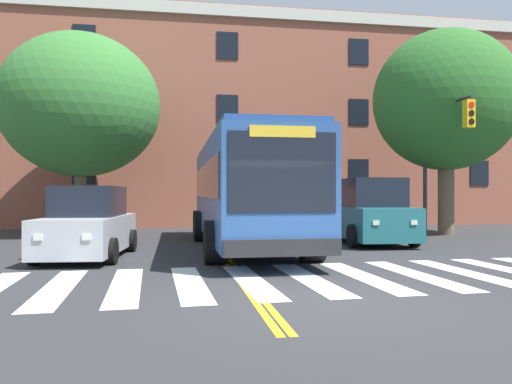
# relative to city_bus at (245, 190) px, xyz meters

# --- Properties ---
(ground_plane) EXTENTS (120.00, 120.00, 0.00)m
(ground_plane) POSITION_rel_city_bus_xyz_m (0.34, -8.04, -1.86)
(ground_plane) COLOR #303033
(crosswalk) EXTENTS (12.85, 4.65, 0.01)m
(crosswalk) POSITION_rel_city_bus_xyz_m (0.49, -5.94, -1.86)
(crosswalk) COLOR white
(crosswalk) RESTS_ON ground
(lane_line_yellow_inner) EXTENTS (0.12, 36.00, 0.01)m
(lane_line_yellow_inner) POSITION_rel_city_bus_xyz_m (-0.94, 8.06, -1.86)
(lane_line_yellow_inner) COLOR gold
(lane_line_yellow_inner) RESTS_ON ground
(lane_line_yellow_outer) EXTENTS (0.12, 36.00, 0.01)m
(lane_line_yellow_outer) POSITION_rel_city_bus_xyz_m (-0.78, 8.06, -1.86)
(lane_line_yellow_outer) COLOR gold
(lane_line_yellow_outer) RESTS_ON ground
(city_bus) EXTENTS (3.02, 11.37, 3.43)m
(city_bus) POSITION_rel_city_bus_xyz_m (0.00, 0.00, 0.00)
(city_bus) COLOR #2D5699
(city_bus) RESTS_ON ground
(car_silver_near_lane) EXTENTS (2.37, 4.60, 1.94)m
(car_silver_near_lane) POSITION_rel_city_bus_xyz_m (-4.54, -1.70, -0.99)
(car_silver_near_lane) COLOR #B7BABF
(car_silver_near_lane) RESTS_ON ground
(car_teal_far_lane) EXTENTS (2.43, 4.91, 2.27)m
(car_teal_far_lane) POSITION_rel_city_bus_xyz_m (4.50, 0.86, -0.79)
(car_teal_far_lane) COLOR #236B70
(car_teal_far_lane) RESTS_ON ground
(traffic_light_near_corner) EXTENTS (0.47, 3.05, 5.56)m
(traffic_light_near_corner) POSITION_rel_city_bus_xyz_m (8.11, 2.20, 1.89)
(traffic_light_near_corner) COLOR #28282D
(traffic_light_near_corner) RESTS_ON ground
(street_tree_curbside_large) EXTENTS (6.98, 6.53, 8.72)m
(street_tree_curbside_large) POSITION_rel_city_bus_xyz_m (9.20, 3.81, 3.84)
(street_tree_curbside_large) COLOR brown
(street_tree_curbside_large) RESTS_ON ground
(street_tree_curbside_small) EXTENTS (8.67, 8.70, 8.34)m
(street_tree_curbside_small) POSITION_rel_city_bus_xyz_m (-6.07, 5.65, 3.52)
(street_tree_curbside_small) COLOR brown
(street_tree_curbside_small) RESTS_ON ground
(building_facade) EXTENTS (35.52, 6.24, 11.59)m
(building_facade) POSITION_rel_city_bus_xyz_m (0.46, 12.81, 3.94)
(building_facade) COLOR #9E5642
(building_facade) RESTS_ON ground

